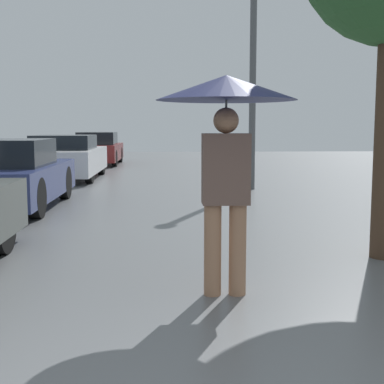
% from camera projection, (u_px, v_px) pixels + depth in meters
% --- Properties ---
extents(pedestrian, '(1.20, 1.20, 1.91)m').
position_uv_depth(pedestrian, '(226.00, 115.00, 4.53)').
color(pedestrian, '#9E7051').
rests_on(pedestrian, ground_plane).
extents(parked_car_second, '(1.75, 3.89, 1.25)m').
position_uv_depth(parked_car_second, '(8.00, 176.00, 9.66)').
color(parked_car_second, navy).
rests_on(parked_car_second, ground_plane).
extents(parked_car_third, '(1.84, 4.24, 1.24)m').
position_uv_depth(parked_car_third, '(66.00, 158.00, 15.11)').
color(parked_car_third, silver).
rests_on(parked_car_third, ground_plane).
extents(parked_car_farthest, '(1.65, 3.93, 1.26)m').
position_uv_depth(parked_car_farthest, '(98.00, 149.00, 20.85)').
color(parked_car_farthest, maroon).
rests_on(parked_car_farthest, ground_plane).
extents(street_lamp, '(0.31, 0.31, 4.72)m').
position_uv_depth(street_lamp, '(253.00, 71.00, 12.33)').
color(street_lamp, '#515456').
rests_on(street_lamp, ground_plane).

